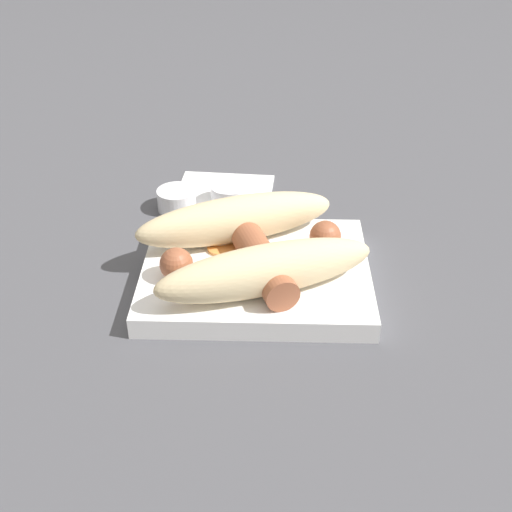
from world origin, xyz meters
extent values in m
plane|color=#4C4C51|center=(0.00, 0.00, 0.00)|extent=(3.00, 3.00, 0.00)
cube|color=white|center=(0.00, 0.00, 0.01)|extent=(0.21, 0.17, 0.02)
ellipsoid|color=beige|center=(0.02, -0.04, 0.04)|extent=(0.20, 0.11, 0.05)
ellipsoid|color=beige|center=(-0.01, 0.04, 0.04)|extent=(0.20, 0.11, 0.05)
cylinder|color=#9E5638|center=(0.00, 0.00, 0.04)|extent=(0.08, 0.15, 0.03)
sphere|color=#9E5638|center=(0.07, 0.02, 0.04)|extent=(0.03, 0.03, 0.03)
sphere|color=#9E5638|center=(-0.07, -0.03, 0.04)|extent=(0.03, 0.03, 0.03)
cylinder|color=#F99E4C|center=(0.03, -0.03, 0.02)|extent=(0.04, 0.04, 0.00)
cylinder|color=orange|center=(0.05, -0.05, 0.02)|extent=(0.03, 0.03, 0.00)
torus|color=silver|center=(0.04, -0.04, 0.02)|extent=(0.04, 0.04, 0.01)
cube|color=white|center=(0.04, -0.17, 0.00)|extent=(0.12, 0.12, 0.00)
cylinder|color=white|center=(0.03, -0.15, 0.01)|extent=(0.04, 0.04, 0.02)
cylinder|color=gold|center=(0.03, -0.15, 0.01)|extent=(0.04, 0.04, 0.01)
cylinder|color=white|center=(0.09, -0.14, 0.01)|extent=(0.04, 0.04, 0.02)
cylinder|color=white|center=(0.09, -0.14, 0.01)|extent=(0.04, 0.04, 0.01)
camera|label=1|loc=(-0.01, 0.49, 0.37)|focal=45.00mm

